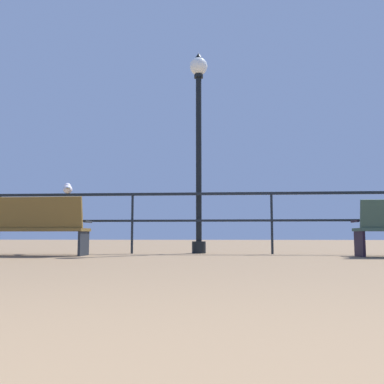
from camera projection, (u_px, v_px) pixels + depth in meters
name	position (u px, v px, depth m)	size (l,w,h in m)	color
pier_railing	(201.00, 208.00, 7.61)	(23.06, 0.05, 1.12)	black
bench_near_left	(32.00, 224.00, 6.85)	(1.79, 0.68, 0.96)	brown
lamppost_center	(199.00, 128.00, 7.99)	(0.35, 0.35, 3.90)	black
seagull_on_rail	(68.00, 189.00, 7.85)	(0.27, 0.44, 0.22)	silver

